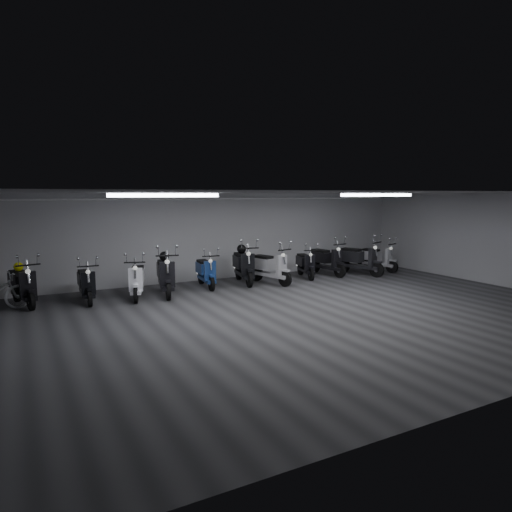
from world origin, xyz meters
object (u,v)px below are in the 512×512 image
scooter_8 (327,255)px  scooter_7 (306,260)px  scooter_5 (244,260)px  scooter_1 (86,278)px  scooter_9 (360,254)px  scooter_4 (206,267)px  helmet_1 (164,256)px  scooter_3 (165,269)px  scooter_2 (137,274)px  helmet_0 (18,267)px  scooter_0 (22,279)px  scooter_6 (270,262)px  scooter_10 (378,254)px  helmet_2 (241,249)px

scooter_8 → scooter_7: bearing=175.6°
scooter_5 → scooter_8: bearing=10.7°
scooter_1 → scooter_8: size_ratio=0.91×
scooter_9 → scooter_4: bearing=153.8°
helmet_1 → scooter_3: bearing=-101.5°
scooter_8 → scooter_5: bearing=171.6°
scooter_2 → helmet_0: scooter_2 is taller
scooter_3 → scooter_2: bearing=-167.6°
scooter_4 → helmet_0: (-4.92, 0.27, 0.33)m
scooter_1 → scooter_8: 7.83m
scooter_0 → scooter_7: bearing=-14.6°
scooter_3 → scooter_5: 2.68m
scooter_2 → scooter_5: scooter_5 is taller
scooter_6 → scooter_9: size_ratio=0.95×
scooter_8 → scooter_10: size_ratio=1.09×
scooter_4 → scooter_3: bearing=-155.8°
scooter_2 → scooter_1: bearing=-170.3°
scooter_1 → scooter_5: bearing=4.9°
scooter_6 → scooter_7: scooter_6 is taller
scooter_2 → scooter_10: (8.70, 0.25, -0.02)m
scooter_0 → scooter_8: (9.27, -0.05, 0.01)m
scooter_7 → scooter_10: (3.03, -0.14, 0.03)m
scooter_8 → helmet_0: 9.34m
scooter_2 → scooter_6: scooter_6 is taller
scooter_2 → scooter_3: 0.79m
scooter_4 → scooter_8: bearing=5.6°
scooter_0 → scooter_2: 2.75m
scooter_4 → scooter_8: scooter_8 is taller
scooter_9 → helmet_1: scooter_9 is taller
helmet_2 → scooter_7: bearing=-9.6°
scooter_6 → scooter_8: (2.45, 0.38, 0.00)m
scooter_8 → scooter_9: bearing=-33.9°
scooter_5 → scooter_0: bearing=-168.3°
scooter_6 → helmet_2: bearing=116.0°
scooter_8 → helmet_1: 5.74m
scooter_7 → helmet_1: size_ratio=6.01×
scooter_2 → scooter_5: 3.45m
scooter_5 → scooter_7: (2.25, -0.10, -0.12)m
scooter_3 → scooter_0: bearing=-176.3°
scooter_3 → helmet_1: size_ratio=7.25×
scooter_6 → scooter_8: size_ratio=0.99×
scooter_6 → scooter_0: bearing=160.0°
scooter_9 → scooter_5: bearing=151.7°
scooter_6 → scooter_9: bearing=-18.3°
scooter_0 → helmet_1: size_ratio=6.74×
scooter_2 → helmet_0: (-2.77, 0.74, 0.31)m
scooter_5 → scooter_3: bearing=-157.9°
scooter_4 → scooter_1: bearing=-169.2°
helmet_0 → scooter_5: bearing=-2.3°
scooter_3 → scooter_1: bearing=-173.1°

